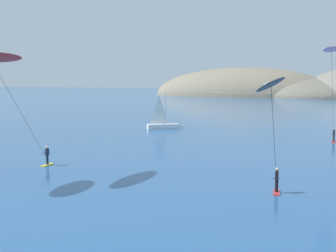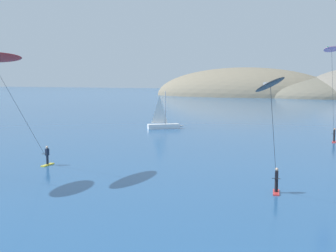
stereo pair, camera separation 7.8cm
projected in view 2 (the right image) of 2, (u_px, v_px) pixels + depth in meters
The scene contains 4 objects.
headland_island at pixel (299, 97), 182.18m from camera, with size 120.87×54.22×25.65m.
sailboat_near at pixel (165, 124), 64.47m from camera, with size 5.34×4.33×5.70m.
kitesurfer_black at pixel (271, 93), 22.13m from camera, with size 2.01×9.63×7.74m.
kitesurfer_pink at pixel (332, 56), 45.37m from camera, with size 1.90×8.81×11.03m.
Camera 2 is at (22.06, -14.67, 7.55)m, focal length 45.00 mm.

